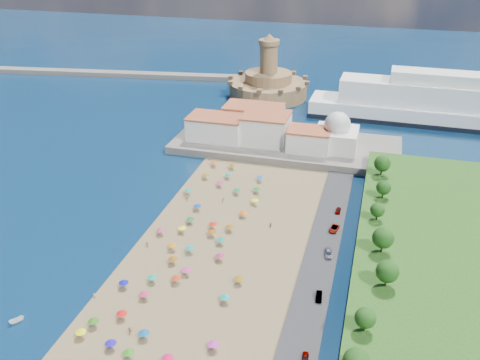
% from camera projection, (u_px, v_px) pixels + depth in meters
% --- Properties ---
extents(ground, '(700.00, 700.00, 0.00)m').
position_uv_depth(ground, '(204.00, 240.00, 155.47)').
color(ground, '#071938').
rests_on(ground, ground).
extents(terrace, '(90.00, 36.00, 3.00)m').
position_uv_depth(terrace, '(286.00, 145.00, 215.46)').
color(terrace, '#59544C').
rests_on(terrace, ground).
extents(jetty, '(18.00, 70.00, 2.40)m').
position_uv_depth(jetty, '(254.00, 113.00, 251.03)').
color(jetty, '#59544C').
rests_on(jetty, ground).
extents(breakwater, '(199.03, 34.77, 2.60)m').
position_uv_depth(breakwater, '(111.00, 74.00, 313.12)').
color(breakwater, '#59544C').
rests_on(breakwater, ground).
extents(waterfront_buildings, '(57.00, 29.00, 11.00)m').
position_uv_depth(waterfront_buildings, '(255.00, 127.00, 216.27)').
color(waterfront_buildings, silver).
rests_on(waterfront_buildings, terrace).
extents(domed_building, '(16.00, 16.00, 15.00)m').
position_uv_depth(domed_building, '(337.00, 134.00, 205.65)').
color(domed_building, silver).
rests_on(domed_building, terrace).
extents(fortress, '(40.00, 40.00, 32.40)m').
position_uv_depth(fortress, '(268.00, 84.00, 274.49)').
color(fortress, '#98744C').
rests_on(fortress, ground).
extents(cruise_ship, '(131.87, 22.29, 28.71)m').
position_uv_depth(cruise_ship, '(458.00, 107.00, 236.69)').
color(cruise_ship, black).
rests_on(cruise_ship, ground).
extents(beach_parasols, '(32.83, 117.85, 2.20)m').
position_uv_depth(beach_parasols, '(185.00, 256.00, 144.14)').
color(beach_parasols, gray).
rests_on(beach_parasols, beach).
extents(beachgoers, '(35.93, 99.14, 1.86)m').
position_uv_depth(beachgoers, '(191.00, 250.00, 148.89)').
color(beachgoers, tan).
rests_on(beachgoers, beach).
extents(parked_cars, '(3.09, 68.58, 1.40)m').
position_uv_depth(parked_cars, '(328.00, 254.00, 146.55)').
color(parked_cars, gray).
rests_on(parked_cars, promenade).
extents(hillside_trees, '(10.15, 108.91, 7.19)m').
position_uv_depth(hillside_trees, '(377.00, 252.00, 131.95)').
color(hillside_trees, '#382314').
rests_on(hillside_trees, hillside).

